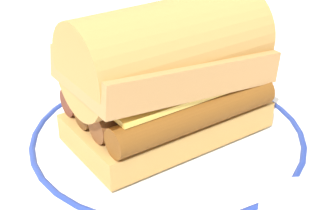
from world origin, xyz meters
name	(u,v)px	position (x,y,z in m)	size (l,w,h in m)	color
ground_plane	(148,148)	(0.00, 0.00, 0.00)	(1.50, 1.50, 0.00)	silver
plate	(168,138)	(0.02, -0.01, 0.01)	(0.29, 0.29, 0.01)	white
sausage_sandwich	(168,73)	(0.02, -0.01, 0.08)	(0.19, 0.12, 0.13)	#C08C44
salt_shaker	(245,38)	(0.21, 0.09, 0.04)	(0.03, 0.03, 0.08)	white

